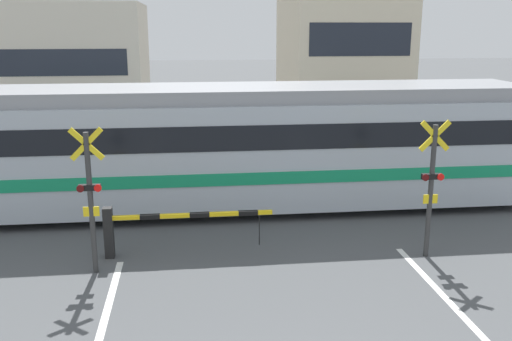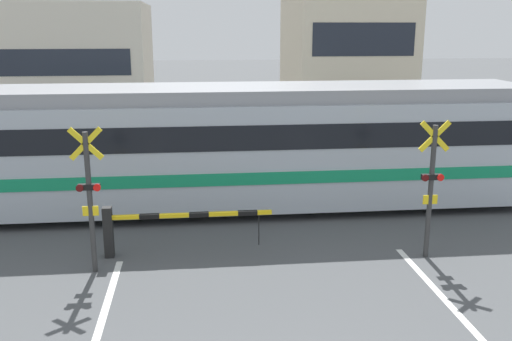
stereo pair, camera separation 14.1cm
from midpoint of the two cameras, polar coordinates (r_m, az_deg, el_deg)
name	(u,v)px [view 1 (the left image)]	position (r m, az deg, el deg)	size (l,w,h in m)	color
rail_track_near	(250,213)	(15.54, -0.90, -4.24)	(50.00, 0.10, 0.08)	gray
rail_track_far	(244,197)	(16.90, -1.41, -2.70)	(50.00, 0.10, 0.08)	gray
commuter_train	(180,145)	(15.70, -7.84, 2.52)	(19.36, 3.06, 3.39)	#ADB7C1
crossing_barrier_near	(151,224)	(12.83, -10.80, -5.29)	(3.72, 0.20, 1.15)	black
crossing_barrier_far	(312,157)	(19.02, 5.43, 1.36)	(3.72, 0.20, 1.15)	black
crossing_signal_left	(90,194)	(11.97, -16.58, -2.31)	(0.68, 0.15, 3.06)	#333333
crossing_signal_right	(431,183)	(12.85, 16.82, -1.21)	(0.68, 0.15, 3.06)	#333333
pedestrian	(218,133)	(21.89, -3.98, 3.71)	(0.38, 0.22, 1.68)	brown
building_left_of_street	(76,64)	(31.32, -17.65, 10.10)	(7.01, 7.06, 6.05)	beige
building_right_of_street	(341,45)	(31.83, 8.37, 12.29)	(5.98, 7.06, 7.85)	beige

